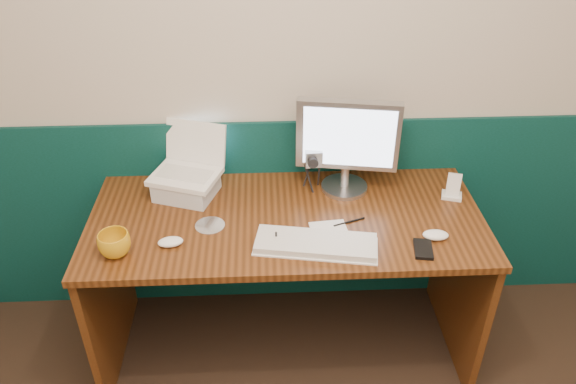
{
  "coord_description": "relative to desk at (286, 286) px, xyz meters",
  "views": [
    {
      "loc": [
        -0.21,
        -0.46,
        2.09
      ],
      "look_at": [
        -0.13,
        1.23,
        0.97
      ],
      "focal_mm": 35.0,
      "sensor_mm": 36.0,
      "label": 1
    }
  ],
  "objects": [
    {
      "name": "back_wall",
      "position": [
        0.13,
        0.37,
        0.88
      ],
      "size": [
        3.5,
        0.04,
        2.5
      ],
      "primitive_type": "cube",
      "color": "beige",
      "rests_on": "ground"
    },
    {
      "name": "wainscot",
      "position": [
        0.13,
        0.36,
        0.12
      ],
      "size": [
        3.48,
        0.02,
        1.0
      ],
      "primitive_type": "cube",
      "color": "#072F28",
      "rests_on": "ground"
    },
    {
      "name": "desk",
      "position": [
        0.0,
        0.0,
        0.0
      ],
      "size": [
        1.6,
        0.7,
        0.75
      ],
      "primitive_type": "cube",
      "color": "#3B1D0A",
      "rests_on": "ground"
    },
    {
      "name": "laptop_riser",
      "position": [
        -0.42,
        0.18,
        0.42
      ],
      "size": [
        0.29,
        0.27,
        0.08
      ],
      "primitive_type": "cube",
      "rotation": [
        0.0,
        0.0,
        -0.33
      ],
      "color": "silver",
      "rests_on": "desk"
    },
    {
      "name": "laptop",
      "position": [
        -0.42,
        0.18,
        0.57
      ],
      "size": [
        0.33,
        0.29,
        0.23
      ],
      "primitive_type": null,
      "rotation": [
        0.0,
        0.0,
        -0.33
      ],
      "color": "white",
      "rests_on": "laptop_riser"
    },
    {
      "name": "monitor",
      "position": [
        0.26,
        0.2,
        0.59
      ],
      "size": [
        0.44,
        0.19,
        0.42
      ],
      "primitive_type": null,
      "rotation": [
        0.0,
        0.0,
        -0.17
      ],
      "color": "#ADADB2",
      "rests_on": "desk"
    },
    {
      "name": "keyboard",
      "position": [
        0.1,
        -0.2,
        0.39
      ],
      "size": [
        0.47,
        0.23,
        0.03
      ],
      "primitive_type": "cube",
      "rotation": [
        0.0,
        0.0,
        -0.17
      ],
      "color": "silver",
      "rests_on": "desk"
    },
    {
      "name": "mouse_right",
      "position": [
        0.57,
        -0.17,
        0.39
      ],
      "size": [
        0.1,
        0.07,
        0.03
      ],
      "primitive_type": "ellipsoid",
      "rotation": [
        0.0,
        0.0,
        -0.08
      ],
      "color": "white",
      "rests_on": "desk"
    },
    {
      "name": "mouse_left",
      "position": [
        -0.44,
        -0.16,
        0.39
      ],
      "size": [
        0.1,
        0.07,
        0.03
      ],
      "primitive_type": "ellipsoid",
      "rotation": [
        0.0,
        0.0,
        0.15
      ],
      "color": "white",
      "rests_on": "desk"
    },
    {
      "name": "mug",
      "position": [
        -0.64,
        -0.21,
        0.42
      ],
      "size": [
        0.15,
        0.15,
        0.09
      ],
      "primitive_type": "imported",
      "rotation": [
        0.0,
        0.0,
        -0.3
      ],
      "color": "#CB9213",
      "rests_on": "desk"
    },
    {
      "name": "camcorder",
      "position": [
        0.12,
        0.21,
        0.49
      ],
      "size": [
        0.11,
        0.15,
        0.22
      ],
      "primitive_type": null,
      "rotation": [
        0.0,
        0.0,
        0.06
      ],
      "color": "#A3A4A8",
      "rests_on": "desk"
    },
    {
      "name": "cd_spindle",
      "position": [
        -0.05,
        -0.17,
        0.39
      ],
      "size": [
        0.13,
        0.13,
        0.03
      ],
      "primitive_type": "cylinder",
      "color": "#ADB4BE",
      "rests_on": "desk"
    },
    {
      "name": "cd_loose_a",
      "position": [
        -0.31,
        -0.04,
        0.38
      ],
      "size": [
        0.12,
        0.12,
        0.0
      ],
      "primitive_type": "cylinder",
      "color": "silver",
      "rests_on": "desk"
    },
    {
      "name": "pen",
      "position": [
        0.25,
        -0.05,
        0.38
      ],
      "size": [
        0.13,
        0.06,
        0.01
      ],
      "primitive_type": "cylinder",
      "rotation": [
        0.0,
        1.57,
        0.36
      ],
      "color": "black",
      "rests_on": "desk"
    },
    {
      "name": "papers",
      "position": [
        0.16,
        -0.09,
        0.38
      ],
      "size": [
        0.15,
        0.11,
        0.0
      ],
      "primitive_type": "cube",
      "rotation": [
        0.0,
        0.0,
        0.1
      ],
      "color": "white",
      "rests_on": "desk"
    },
    {
      "name": "dock",
      "position": [
        0.71,
        0.11,
        0.38
      ],
      "size": [
        0.1,
        0.08,
        0.02
      ],
      "primitive_type": "cube",
      "rotation": [
        0.0,
        0.0,
        -0.31
      ],
      "color": "white",
      "rests_on": "desk"
    },
    {
      "name": "music_player",
      "position": [
        0.71,
        0.11,
        0.44
      ],
      "size": [
        0.06,
        0.04,
        0.1
      ],
      "primitive_type": "cube",
      "rotation": [
        -0.17,
        0.0,
        -0.31
      ],
      "color": "white",
      "rests_on": "dock"
    },
    {
      "name": "pda",
      "position": [
        0.5,
        -0.24,
        0.38
      ],
      "size": [
        0.08,
        0.12,
        0.01
      ],
      "primitive_type": "cube",
      "rotation": [
        0.0,
        0.0,
        -0.16
      ],
      "color": "black",
      "rests_on": "desk"
    }
  ]
}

